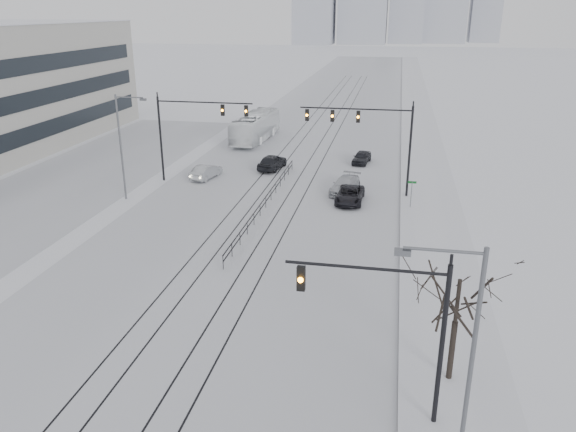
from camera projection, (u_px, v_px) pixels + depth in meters
The scene contains 19 objects.
road at pixel (317, 134), 74.30m from camera, with size 22.00×260.00×0.02m, color silver.
sidewalk_east at pixel (421, 137), 71.89m from camera, with size 5.00×260.00×0.16m, color silver.
curb at pixel (402, 137), 72.33m from camera, with size 0.10×260.00×0.12m, color gray.
parking_strip at pixel (78, 178), 54.82m from camera, with size 14.00×60.00×0.03m, color silver.
tram_rails at pixel (288, 175), 55.88m from camera, with size 5.30×180.00×0.01m.
traffic_mast_near at pixel (400, 320), 21.07m from camera, with size 6.10×0.37×7.00m.
traffic_mast_ne at pixel (371, 131), 47.83m from camera, with size 9.60×0.37×8.00m.
traffic_mast_nw at pixel (190, 124), 51.77m from camera, with size 9.10×0.37×8.00m.
street_light_east at pixel (462, 357), 17.75m from camera, with size 2.73×0.25×9.00m.
street_light_west at pixel (123, 140), 47.03m from camera, with size 2.73×0.25×9.00m.
bare_tree at pixel (459, 291), 23.44m from camera, with size 4.40×4.40×6.10m.
median_fence at pixel (266, 202), 46.49m from camera, with size 0.06×24.00×1.00m.
street_sign at pixel (412, 190), 45.87m from camera, with size 0.70×0.06×2.40m.
sedan_sb_inner at pixel (272, 162), 57.60m from camera, with size 1.86×4.61×1.57m, color black.
sedan_sb_outer at pixel (206, 172), 54.55m from camera, with size 1.44×4.12×1.36m, color #A0A3A7.
sedan_nb_front at pixel (350, 195), 47.74m from camera, with size 2.20×4.77×1.33m, color black.
sedan_nb_right at pixel (345, 185), 50.34m from camera, with size 1.93×4.75×1.38m, color #B4B7BC.
sedan_nb_far at pixel (362, 157), 59.90m from camera, with size 1.54×3.83×1.31m, color black.
box_truck at pixel (256, 127), 69.93m from camera, with size 2.87×12.28×3.42m, color white.
Camera 1 is at (10.12, -12.88, 15.55)m, focal length 35.00 mm.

